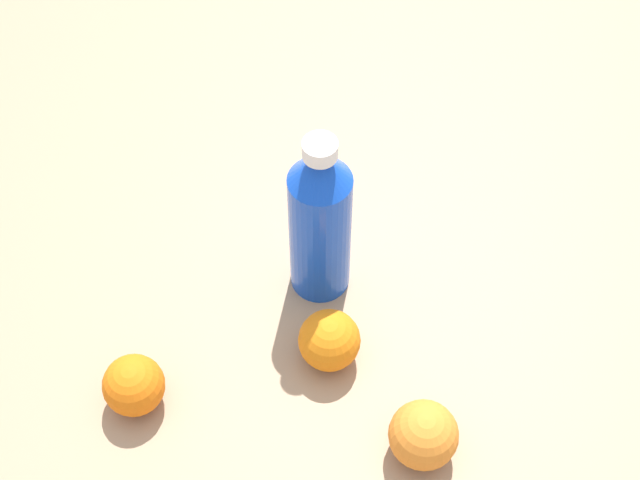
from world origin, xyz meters
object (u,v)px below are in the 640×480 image
(orange_0, at_px, (134,385))
(orange_2, at_px, (423,435))
(water_bottle, at_px, (320,221))
(orange_1, at_px, (329,340))

(orange_0, height_order, orange_2, orange_2)
(water_bottle, relative_size, orange_0, 3.59)
(orange_0, distance_m, orange_2, 0.32)
(water_bottle, bearing_deg, orange_1, -176.98)
(orange_0, height_order, orange_1, orange_1)
(orange_1, bearing_deg, water_bottle, 51.64)
(water_bottle, xyz_separation_m, orange_2, (-0.08, -0.24, -0.08))
(water_bottle, height_order, orange_2, water_bottle)
(orange_0, relative_size, orange_1, 0.97)
(water_bottle, distance_m, orange_2, 0.26)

